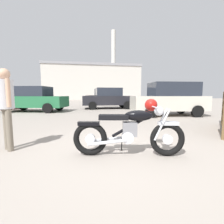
% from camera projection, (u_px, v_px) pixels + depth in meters
% --- Properties ---
extents(ground_plane, '(80.00, 80.00, 0.00)m').
position_uv_depth(ground_plane, '(122.00, 150.00, 3.29)').
color(ground_plane, gray).
extents(vintage_motorcycle, '(2.08, 0.73, 1.07)m').
position_uv_depth(vintage_motorcycle, '(131.00, 130.00, 2.96)').
color(vintage_motorcycle, black).
rests_on(vintage_motorcycle, ground_plane).
extents(bystander, '(0.33, 0.36, 1.66)m').
position_uv_depth(bystander, '(6.00, 101.00, 3.17)').
color(bystander, '#706656').
rests_on(bystander, ground_plane).
extents(white_estate_far, '(4.44, 2.50, 1.67)m').
position_uv_depth(white_estate_far, '(34.00, 99.00, 10.60)').
color(white_estate_far, black).
rests_on(white_estate_far, ground_plane).
extents(pale_sedan_back, '(3.95, 1.92, 1.78)m').
position_uv_depth(pale_sedan_back, '(169.00, 99.00, 8.63)').
color(pale_sedan_back, black).
rests_on(pale_sedan_back, ground_plane).
extents(red_hatchback_near, '(4.14, 2.35, 1.78)m').
position_uv_depth(red_hatchback_near, '(105.00, 96.00, 17.68)').
color(red_hatchback_near, black).
rests_on(red_hatchback_near, ground_plane).
extents(dark_sedan_left, '(4.29, 2.11, 1.67)m').
position_uv_depth(dark_sedan_left, '(109.00, 98.00, 12.90)').
color(dark_sedan_left, black).
rests_on(dark_sedan_left, ground_plane).
extents(industrial_building, '(22.31, 13.07, 16.90)m').
position_uv_depth(industrial_building, '(93.00, 83.00, 39.50)').
color(industrial_building, beige).
rests_on(industrial_building, ground_plane).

